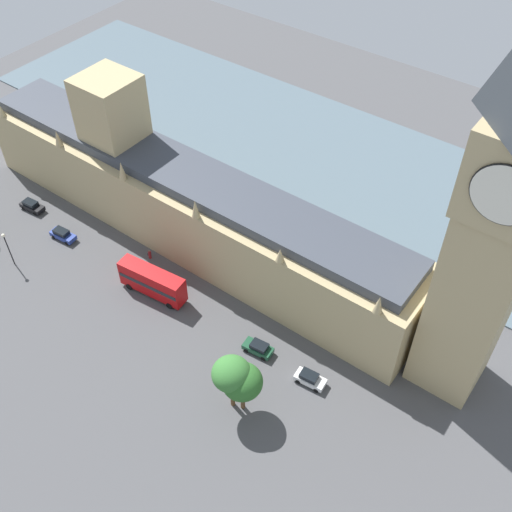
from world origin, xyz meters
The scene contains 13 objects.
ground_plane centered at (0.00, 0.00, 0.00)m, with size 148.41×148.41×0.00m, color #4C4C4F.
river_thames centered at (-32.60, 0.00, 0.12)m, with size 36.37×133.57×0.25m, color slate.
parliament_building centered at (-1.99, -1.58, 7.22)m, with size 12.30×78.41×23.62m.
clock_tower centered at (-2.35, 43.96, 29.21)m, with size 9.33×9.33×56.48m.
car_black_kerbside centered at (9.02, -25.79, 0.89)m, with size 2.22×4.47×1.74m.
car_blue_by_river_gate centered at (10.64, -16.15, 0.89)m, with size 2.18×4.51×1.74m.
double_decker_bus_trailing centered at (10.49, 3.72, 2.63)m, with size 3.65×10.71×4.75m.
car_dark_green_corner centered at (9.76, 22.30, 0.89)m, with size 2.32×4.30×1.74m.
car_white_under_trees centered at (9.70, 30.56, 0.89)m, with size 2.28×4.25×1.74m.
pedestrian_far_end centered at (5.50, -1.89, 0.75)m, with size 0.66×0.70×1.66m.
plane_tree_near_tower centered at (17.76, 25.80, 5.71)m, with size 5.03×5.03×7.89m.
plane_tree_midblock centered at (18.19, 24.54, 6.77)m, with size 4.84×4.84×8.89m.
street_lamp_leading centered at (19.01, -17.85, 4.44)m, with size 0.56×0.56×6.37m.
Camera 1 is at (49.28, 51.28, 68.44)m, focal length 42.93 mm.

